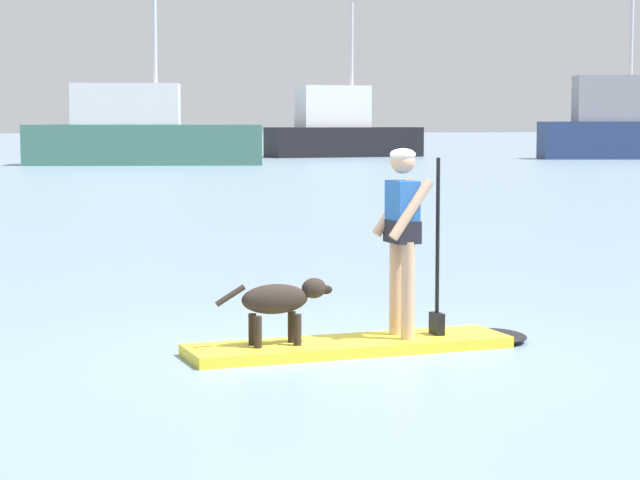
# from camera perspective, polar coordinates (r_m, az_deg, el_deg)

# --- Properties ---
(ground_plane) EXTENTS (400.00, 400.00, 0.00)m
(ground_plane) POSITION_cam_1_polar(r_m,az_deg,el_deg) (10.98, 1.34, -5.17)
(ground_plane) COLOR gray
(paddleboard) EXTENTS (3.25, 0.99, 0.10)m
(paddleboard) POSITION_cam_1_polar(r_m,az_deg,el_deg) (11.05, 2.43, -4.84)
(paddleboard) COLOR yellow
(paddleboard) RESTS_ON ground_plane
(person_paddler) EXTENTS (0.63, 0.51, 1.69)m
(person_paddler) POSITION_cam_1_polar(r_m,az_deg,el_deg) (11.03, 3.90, 0.58)
(person_paddler) COLOR tan
(person_paddler) RESTS_ON paddleboard
(dog) EXTENTS (1.06, 0.28, 0.57)m
(dog) POSITION_cam_1_polar(r_m,az_deg,el_deg) (10.68, -1.84, -2.83)
(dog) COLOR #2D231E
(dog) RESTS_ON paddleboard
(moored_boat_far_port) EXTENTS (11.28, 4.82, 11.13)m
(moored_boat_far_port) POSITION_cam_1_polar(r_m,az_deg,el_deg) (58.21, -8.33, 4.88)
(moored_boat_far_port) COLOR #3F7266
(moored_boat_far_port) RESTS_ON ground_plane
(moored_boat_center) EXTENTS (9.06, 3.52, 8.72)m
(moored_boat_center) POSITION_cam_1_polar(r_m,az_deg,el_deg) (70.60, 0.95, 5.09)
(moored_boat_center) COLOR black
(moored_boat_center) RESTS_ON ground_plane
(moored_boat_port) EXTENTS (9.10, 4.44, 9.25)m
(moored_boat_port) POSITION_cam_1_polar(r_m,az_deg,el_deg) (68.65, 13.65, 5.06)
(moored_boat_port) COLOR navy
(moored_boat_port) RESTS_ON ground_plane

